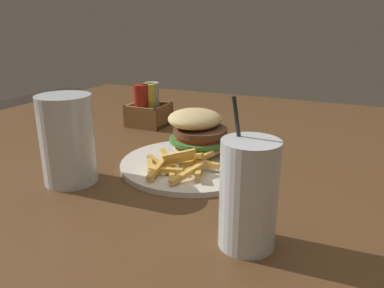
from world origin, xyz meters
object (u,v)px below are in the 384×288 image
beer_glass (68,141)px  juice_glass (248,197)px  condiment_caddy (148,109)px  meal_plate_near (195,146)px  spoon (202,134)px

beer_glass → juice_glass: bearing=-99.9°
juice_glass → condiment_caddy: bearing=43.2°
meal_plate_near → beer_glass: bearing=138.5°
beer_glass → juice_glass: juice_glass is taller
juice_glass → spoon: 0.46m
beer_glass → spoon: bearing=-17.2°
beer_glass → condiment_caddy: (0.37, 0.07, -0.03)m
juice_glass → condiment_caddy: (0.43, 0.40, -0.02)m
meal_plate_near → beer_glass: beer_glass is taller
spoon → condiment_caddy: size_ratio=1.42×
meal_plate_near → juice_glass: bearing=-142.9°
meal_plate_near → beer_glass: 0.24m
meal_plate_near → beer_glass: (-0.18, 0.16, 0.04)m
beer_glass → condiment_caddy: 0.38m
juice_glass → spoon: bearing=30.7°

